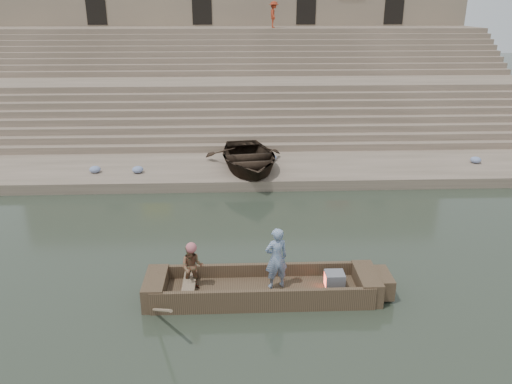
{
  "coord_description": "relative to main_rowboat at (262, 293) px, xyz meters",
  "views": [
    {
      "loc": [
        0.13,
        -11.63,
        6.71
      ],
      "look_at": [
        0.71,
        2.31,
        1.4
      ],
      "focal_mm": 35.06,
      "sensor_mm": 36.0,
      "label": 1
    }
  ],
  "objects": [
    {
      "name": "standing_man",
      "position": [
        0.34,
        0.09,
        0.89
      ],
      "size": [
        0.66,
        0.53,
        1.56
      ],
      "primitive_type": "imported",
      "rotation": [
        0.0,
        0.0,
        3.45
      ],
      "color": "navy",
      "rests_on": "main_rowboat"
    },
    {
      "name": "rowing_man",
      "position": [
        -1.67,
        0.13,
        0.68
      ],
      "size": [
        0.57,
        0.45,
        1.14
      ],
      "primitive_type": "imported",
      "rotation": [
        0.0,
        0.0,
        -0.04
      ],
      "color": "#216336",
      "rests_on": "main_rowboat"
    },
    {
      "name": "cloth_bundles",
      "position": [
        -0.06,
        9.02,
        0.42
      ],
      "size": [
        16.06,
        1.85,
        0.26
      ],
      "color": "#3F5999",
      "rests_on": "lower_landing"
    },
    {
      "name": "beached_rowboat",
      "position": [
        -0.09,
        8.79,
        0.76
      ],
      "size": [
        3.77,
        4.9,
        0.94
      ],
      "primitive_type": "imported",
      "rotation": [
        0.0,
        0.0,
        0.12
      ],
      "color": "#2D2116",
      "rests_on": "lower_landing"
    },
    {
      "name": "ghat_steps",
      "position": [
        -0.71,
        18.38,
        1.69
      ],
      "size": [
        32.0,
        11.0,
        5.2
      ],
      "color": "gray",
      "rests_on": "ground"
    },
    {
      "name": "pedestrian",
      "position": [
        1.93,
        22.79,
        5.88
      ],
      "size": [
        0.67,
        1.07,
        1.59
      ],
      "primitive_type": "imported",
      "rotation": [
        0.0,
        0.0,
        1.49
      ],
      "color": "#9C321A",
      "rests_on": "upper_landing"
    },
    {
      "name": "lower_landing",
      "position": [
        -0.71,
        9.19,
        0.09
      ],
      "size": [
        32.0,
        4.0,
        0.4
      ],
      "primitive_type": "cube",
      "color": "gray",
      "rests_on": "ground"
    },
    {
      "name": "mid_landing",
      "position": [
        -0.71,
        16.69,
        1.29
      ],
      "size": [
        32.0,
        3.0,
        2.8
      ],
      "primitive_type": "cube",
      "color": "gray",
      "rests_on": "ground"
    },
    {
      "name": "television",
      "position": [
        1.74,
        0.0,
        0.31
      ],
      "size": [
        0.46,
        0.42,
        0.4
      ],
      "color": "slate",
      "rests_on": "main_rowboat"
    },
    {
      "name": "rowboat_trim",
      "position": [
        0.21,
        -0.01,
        0.2
      ],
      "size": [
        6.04,
        2.63,
        1.81
      ],
      "color": "brown",
      "rests_on": "ground"
    },
    {
      "name": "building_wall",
      "position": [
        -0.71,
        27.69,
        5.49
      ],
      "size": [
        32.0,
        5.07,
        11.2
      ],
      "color": "gray",
      "rests_on": "ground"
    },
    {
      "name": "upper_landing",
      "position": [
        -0.71,
        23.69,
        2.49
      ],
      "size": [
        32.0,
        3.0,
        5.2
      ],
      "primitive_type": "cube",
      "color": "gray",
      "rests_on": "ground"
    },
    {
      "name": "ground",
      "position": [
        -0.71,
        1.19,
        -0.11
      ],
      "size": [
        120.0,
        120.0,
        0.0
      ],
      "primitive_type": "plane",
      "color": "#283225",
      "rests_on": "ground"
    },
    {
      "name": "main_rowboat",
      "position": [
        0.0,
        0.0,
        0.0
      ],
      "size": [
        5.0,
        1.3,
        0.22
      ],
      "primitive_type": "cube",
      "color": "brown",
      "rests_on": "ground"
    }
  ]
}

